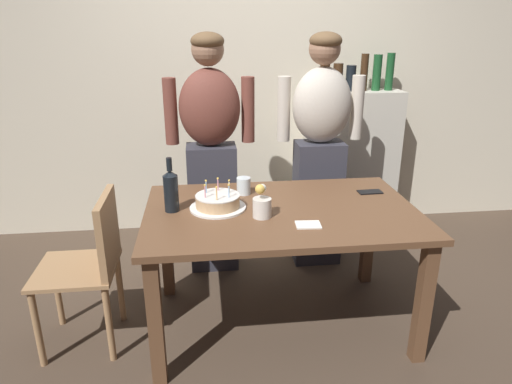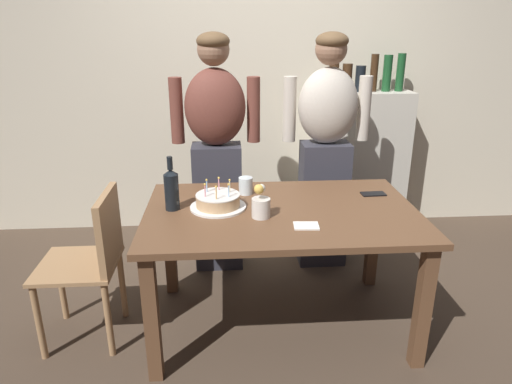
{
  "view_description": "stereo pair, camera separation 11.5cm",
  "coord_description": "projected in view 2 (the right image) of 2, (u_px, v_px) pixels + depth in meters",
  "views": [
    {
      "loc": [
        -0.42,
        -2.31,
        1.7
      ],
      "look_at": [
        -0.14,
        0.02,
        0.84
      ],
      "focal_mm": 32.08,
      "sensor_mm": 36.0,
      "label": 1
    },
    {
      "loc": [
        -0.3,
        -2.32,
        1.7
      ],
      "look_at": [
        -0.14,
        0.02,
        0.84
      ],
      "focal_mm": 32.08,
      "sensor_mm": 36.0,
      "label": 2
    }
  ],
  "objects": [
    {
      "name": "ground_plane",
      "position": [
        279.0,
        322.0,
        2.78
      ],
      "size": [
        10.0,
        10.0,
        0.0
      ],
      "primitive_type": "plane",
      "color": "#47382B"
    },
    {
      "name": "back_wall",
      "position": [
        260.0,
        76.0,
        3.78
      ],
      "size": [
        5.2,
        0.1,
        2.6
      ],
      "primitive_type": "cube",
      "color": "beige",
      "rests_on": "ground_plane"
    },
    {
      "name": "dining_table",
      "position": [
        281.0,
        226.0,
        2.56
      ],
      "size": [
        1.5,
        0.96,
        0.74
      ],
      "color": "brown",
      "rests_on": "ground_plane"
    },
    {
      "name": "birthday_cake",
      "position": [
        218.0,
        202.0,
        2.53
      ],
      "size": [
        0.31,
        0.31,
        0.16
      ],
      "color": "white",
      "rests_on": "dining_table"
    },
    {
      "name": "water_glass_near",
      "position": [
        246.0,
        186.0,
        2.74
      ],
      "size": [
        0.08,
        0.08,
        0.1
      ],
      "primitive_type": "cylinder",
      "color": "silver",
      "rests_on": "dining_table"
    },
    {
      "name": "wine_bottle",
      "position": [
        171.0,
        188.0,
        2.49
      ],
      "size": [
        0.08,
        0.08,
        0.3
      ],
      "color": "black",
      "rests_on": "dining_table"
    },
    {
      "name": "cell_phone",
      "position": [
        373.0,
        194.0,
        2.75
      ],
      "size": [
        0.15,
        0.08,
        0.01
      ],
      "primitive_type": "cube",
      "rotation": [
        0.0,
        0.0,
        0.04
      ],
      "color": "black",
      "rests_on": "dining_table"
    },
    {
      "name": "napkin_stack",
      "position": [
        306.0,
        226.0,
        2.31
      ],
      "size": [
        0.13,
        0.1,
        0.01
      ],
      "primitive_type": "cube",
      "rotation": [
        0.0,
        0.0,
        -0.07
      ],
      "color": "white",
      "rests_on": "dining_table"
    },
    {
      "name": "flower_vase",
      "position": [
        261.0,
        205.0,
        2.4
      ],
      "size": [
        0.1,
        0.1,
        0.19
      ],
      "color": "silver",
      "rests_on": "dining_table"
    },
    {
      "name": "person_man_bearded",
      "position": [
        216.0,
        151.0,
        3.17
      ],
      "size": [
        0.61,
        0.27,
        1.66
      ],
      "rotation": [
        0.0,
        0.0,
        3.14
      ],
      "color": "#33333D",
      "rests_on": "ground_plane"
    },
    {
      "name": "person_woman_cardigan",
      "position": [
        326.0,
        149.0,
        3.22
      ],
      "size": [
        0.61,
        0.27,
        1.66
      ],
      "rotation": [
        0.0,
        0.0,
        3.14
      ],
      "color": "#33333D",
      "rests_on": "ground_plane"
    },
    {
      "name": "dining_chair",
      "position": [
        94.0,
        255.0,
        2.49
      ],
      "size": [
        0.42,
        0.42,
        0.87
      ],
      "rotation": [
        0.0,
        0.0,
        -1.57
      ],
      "color": "#A37A51",
      "rests_on": "ground_plane"
    },
    {
      "name": "shelf_cabinet",
      "position": [
        360.0,
        161.0,
        3.86
      ],
      "size": [
        0.76,
        0.3,
        1.49
      ],
      "color": "beige",
      "rests_on": "ground_plane"
    }
  ]
}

